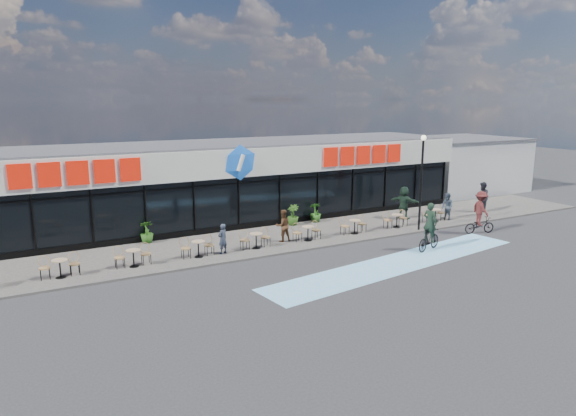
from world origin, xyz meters
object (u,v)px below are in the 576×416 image
Objects in this scene: pedestrian_b at (404,202)px; potted_plant_mid at (293,215)px; cyclist_b at (480,215)px; cyclist_a at (429,233)px; potted_plant_left at (147,232)px; lamp_post at (422,174)px; pedestrian_c at (482,197)px; potted_plant_right at (315,212)px; patron_left at (223,239)px; patron_right at (283,226)px; pedestrian_a at (447,207)px.

potted_plant_mid is at bearing 51.25° from pedestrian_b.
potted_plant_mid is at bearing 143.08° from cyclist_b.
potted_plant_left is at bearing 147.32° from cyclist_a.
lamp_post is 2.63× the size of pedestrian_b.
pedestrian_c is 0.82× the size of cyclist_b.
patron_left is at bearing -154.77° from potted_plant_right.
potted_plant_mid is 0.72× the size of patron_right.
potted_plant_mid is 12.45m from pedestrian_c.
lamp_post reaches higher than potted_plant_right.
patron_right is 10.71m from cyclist_b.
potted_plant_left is 6.74m from patron_right.
pedestrian_c is (10.66, -2.66, 0.38)m from potted_plant_right.
potted_plant_left is 0.48× the size of cyclist_a.
cyclist_b reaches higher than pedestrian_c.
patron_right is 8.74m from pedestrian_b.
pedestrian_a reaches higher than patron_left.
pedestrian_a is (10.68, -0.47, -0.01)m from patron_right.
potted_plant_mid is at bearing -178.60° from potted_plant_right.
lamp_post is 3.17× the size of patron_right.
lamp_post is at bearing -69.22° from pedestrian_a.
lamp_post reaches higher than cyclist_b.
patron_left is at bearing -149.30° from potted_plant_mid.
potted_plant_left is at bearing -98.80° from pedestrian_a.
patron_left reaches higher than potted_plant_mid.
patron_left is (-7.02, -3.31, 0.14)m from potted_plant_right.
patron_left is (-11.03, 0.94, -2.34)m from lamp_post.
pedestrian_a is 0.82× the size of pedestrian_b.
pedestrian_c reaches higher than potted_plant_left.
pedestrian_c is at bearing 13.38° from lamp_post.
cyclist_b is at bearing -36.92° from potted_plant_mid.
patron_right is (-3.61, -2.79, 0.24)m from potted_plant_right.
potted_plant_right is 10.99m from pedestrian_c.
patron_right is 14.27m from pedestrian_c.
potted_plant_right is 8.98m from cyclist_b.
cyclist_a reaches higher than patron_right.
patron_left is 0.72× the size of pedestrian_b.
cyclist_b reaches higher than patron_right.
patron_right is at bearing -35.67° from pedestrian_c.
cyclist_a reaches higher than pedestrian_b.
pedestrian_b is at bearing -45.20° from pedestrian_c.
potted_plant_mid is 6.81m from pedestrian_b.
cyclist_a reaches higher than cyclist_b.
potted_plant_left is 0.79× the size of patron_left.
pedestrian_b is at bearing 109.17° from cyclist_b.
patron_left reaches higher than potted_plant_right.
pedestrian_a is 0.84× the size of pedestrian_c.
potted_plant_left is 20.51m from pedestrian_c.
cyclist_b reaches higher than pedestrian_a.
pedestrian_b reaches higher than potted_plant_mid.
cyclist_b is (-0.50, -2.85, 0.13)m from pedestrian_a.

